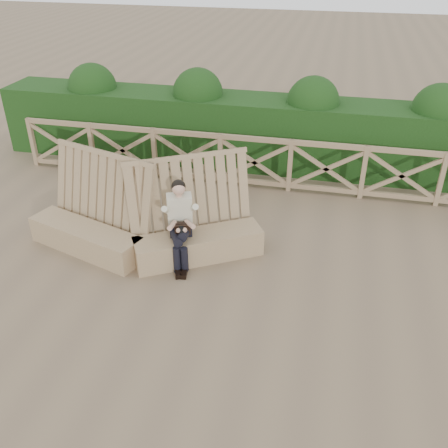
# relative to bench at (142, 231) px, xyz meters

# --- Properties ---
(ground) EXTENTS (60.00, 60.00, 0.00)m
(ground) POSITION_rel_bench_xyz_m (1.37, -0.72, -0.39)
(ground) COLOR brown
(ground) RESTS_ON ground
(bench) EXTENTS (3.93, 1.72, 1.57)m
(bench) POSITION_rel_bench_xyz_m (0.00, 0.00, 0.00)
(bench) COLOR #8C7750
(bench) RESTS_ON ground
(woman) EXTENTS (0.52, 0.87, 1.37)m
(woman) POSITION_rel_bench_xyz_m (0.69, -0.09, 0.34)
(woman) COLOR black
(woman) RESTS_ON ground
(guardrail) EXTENTS (10.10, 0.09, 1.10)m
(guardrail) POSITION_rel_bench_xyz_m (1.37, 2.78, 0.16)
(guardrail) COLOR #7C6048
(guardrail) RESTS_ON ground
(hedge) EXTENTS (12.00, 1.20, 1.50)m
(hedge) POSITION_rel_bench_xyz_m (1.37, 3.98, 0.36)
(hedge) COLOR black
(hedge) RESTS_ON ground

